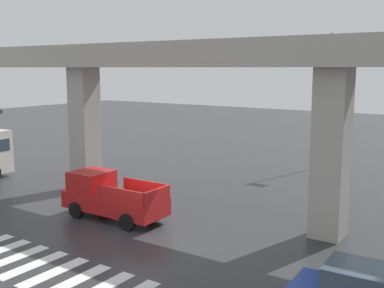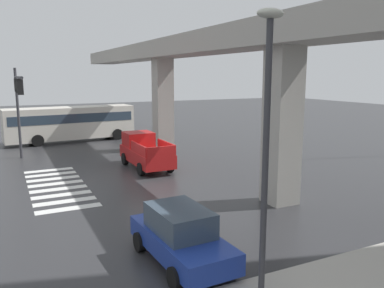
{
  "view_description": "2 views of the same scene",
  "coord_description": "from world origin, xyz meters",
  "px_view_note": "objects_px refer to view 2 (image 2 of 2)",
  "views": [
    {
      "loc": [
        13.14,
        -15.02,
        6.93
      ],
      "look_at": [
        0.27,
        3.86,
        3.27
      ],
      "focal_mm": 44.58,
      "sensor_mm": 36.0,
      "label": 1
    },
    {
      "loc": [
        20.82,
        -7.25,
        5.74
      ],
      "look_at": [
        0.86,
        2.43,
        1.81
      ],
      "focal_mm": 36.7,
      "sensor_mm": 36.0,
      "label": 2
    }
  ],
  "objects_px": {
    "sedan_blue": "(181,235)",
    "street_lamp_near_corner": "(267,125)",
    "pickup_truck": "(145,152)",
    "traffic_signal_mast": "(18,94)",
    "city_bus": "(71,122)"
  },
  "relations": [
    {
      "from": "sedan_blue",
      "to": "street_lamp_near_corner",
      "type": "bearing_deg",
      "value": 19.54
    },
    {
      "from": "pickup_truck",
      "to": "street_lamp_near_corner",
      "type": "xyz_separation_m",
      "value": [
        15.36,
        -2.16,
        3.57
      ]
    },
    {
      "from": "pickup_truck",
      "to": "traffic_signal_mast",
      "type": "height_order",
      "value": "traffic_signal_mast"
    },
    {
      "from": "pickup_truck",
      "to": "street_lamp_near_corner",
      "type": "relative_size",
      "value": 0.71
    },
    {
      "from": "city_bus",
      "to": "sedan_blue",
      "type": "xyz_separation_m",
      "value": [
        24.66,
        -0.61,
        -0.87
      ]
    },
    {
      "from": "sedan_blue",
      "to": "street_lamp_near_corner",
      "type": "height_order",
      "value": "street_lamp_near_corner"
    },
    {
      "from": "sedan_blue",
      "to": "traffic_signal_mast",
      "type": "distance_m",
      "value": 17.08
    },
    {
      "from": "street_lamp_near_corner",
      "to": "traffic_signal_mast",
      "type": "bearing_deg",
      "value": -166.17
    },
    {
      "from": "street_lamp_near_corner",
      "to": "sedan_blue",
      "type": "bearing_deg",
      "value": -160.46
    },
    {
      "from": "street_lamp_near_corner",
      "to": "pickup_truck",
      "type": "bearing_deg",
      "value": 171.99
    },
    {
      "from": "traffic_signal_mast",
      "to": "street_lamp_near_corner",
      "type": "distance_m",
      "value": 19.66
    },
    {
      "from": "city_bus",
      "to": "sedan_blue",
      "type": "bearing_deg",
      "value": -1.42
    },
    {
      "from": "pickup_truck",
      "to": "sedan_blue",
      "type": "xyz_separation_m",
      "value": [
        12.53,
        -3.17,
        -0.14
      ]
    },
    {
      "from": "traffic_signal_mast",
      "to": "street_lamp_near_corner",
      "type": "xyz_separation_m",
      "value": [
        19.09,
        4.7,
        -0.01
      ]
    },
    {
      "from": "pickup_truck",
      "to": "street_lamp_near_corner",
      "type": "distance_m",
      "value": 15.92
    }
  ]
}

